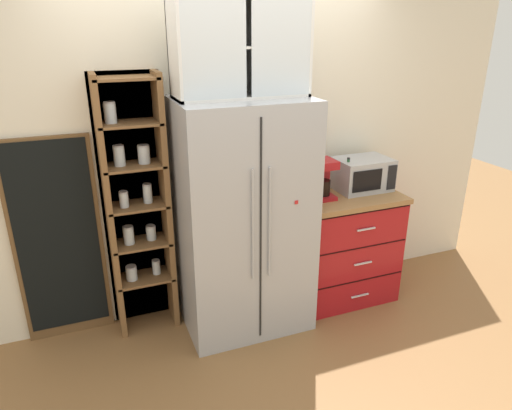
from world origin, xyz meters
name	(u,v)px	position (x,y,z in m)	size (l,w,h in m)	color
ground_plane	(245,318)	(0.00, 0.00, 0.00)	(10.66, 10.66, 0.00)	olive
wall_back_cream	(226,152)	(0.00, 0.40, 1.27)	(4.96, 0.10, 2.55)	silver
refrigerator	(243,218)	(0.00, 0.01, 0.87)	(0.92, 0.70, 1.74)	#ADAFB5
pantry_shelf_column	(136,204)	(-0.72, 0.28, 0.99)	(0.48, 0.29, 1.91)	brown
counter_cabinet	(343,245)	(0.90, 0.06, 0.46)	(0.83, 0.62, 0.93)	#A8161C
microwave	(362,174)	(1.07, 0.11, 1.06)	(0.44, 0.33, 0.26)	#ADAFB5
coffee_maker	(321,178)	(0.67, 0.06, 1.08)	(0.17, 0.20, 0.31)	#A8161C
mug_navy	(344,186)	(0.91, 0.12, 0.97)	(0.11, 0.08, 0.09)	navy
bottle_clear	(349,181)	(0.90, 0.04, 1.03)	(0.07, 0.07, 0.25)	silver
bottle_green	(347,178)	(0.90, 0.07, 1.06)	(0.06, 0.06, 0.29)	#285B33
upper_cabinet	(239,47)	(0.00, 0.06, 2.06)	(0.89, 0.32, 0.64)	silver
chalkboard_menu	(58,241)	(-1.28, 0.33, 0.76)	(0.60, 0.04, 1.52)	brown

